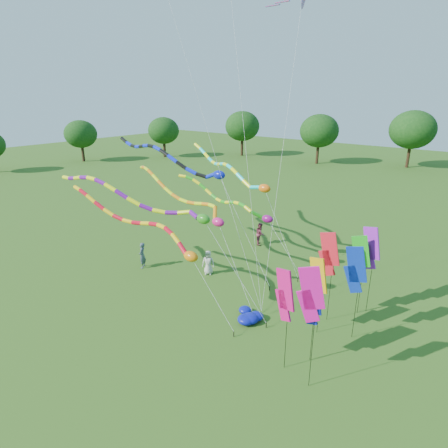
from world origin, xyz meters
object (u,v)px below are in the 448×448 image
Objects in this scene: person_a at (208,263)px; person_b at (142,255)px; blue_nylon_heap at (246,317)px; person_c at (260,234)px; tube_kite_red at (144,227)px; tube_kite_orange at (185,197)px.

person_b reaches higher than person_a.
blue_nylon_heap is at bearing 53.42° from person_b.
blue_nylon_heap is at bearing 177.00° from person_c.
person_a is 0.93× the size of person_c.
person_c reaches higher than person_a.
tube_kite_red is at bearing 24.68° from person_b.
tube_kite_orange reaches higher than person_a.
person_b is (-2.61, -1.80, -4.29)m from tube_kite_orange.
tube_kite_orange is at bearing 92.95° from person_b.
tube_kite_orange is 4.69m from person_a.
person_b is (-2.82, 1.88, -3.28)m from tube_kite_red.
person_b is (-4.29, -2.14, 0.08)m from person_a.
person_a is at bearing 149.04° from person_c.
tube_kite_orange reaches higher than person_b.
tube_kite_orange is at bearing 159.04° from person_a.
person_c is (-5.50, 9.66, 0.68)m from blue_nylon_heap.
tube_kite_orange is at bearing 135.45° from person_c.
person_a is at bearing 28.29° from tube_kite_orange.
person_c is (-0.20, 6.68, 0.06)m from person_a.
blue_nylon_heap is 1.01× the size of person_a.
blue_nylon_heap is (6.98, -2.63, -4.99)m from tube_kite_orange.
person_b is 9.73m from person_c.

